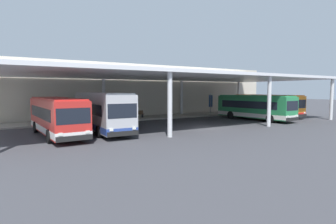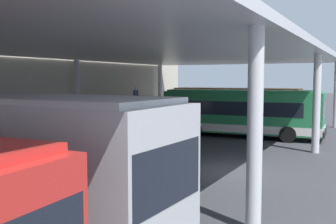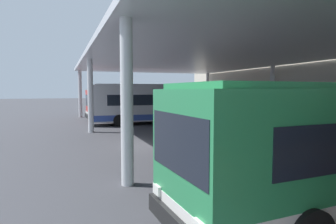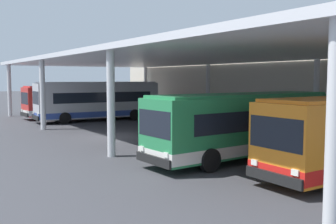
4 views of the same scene
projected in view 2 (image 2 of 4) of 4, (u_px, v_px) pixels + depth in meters
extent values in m
plane|color=#3D3D42|center=(234.00, 172.00, 17.05)|extent=(200.00, 200.00, 0.00)
cube|color=#A39E93|center=(30.00, 148.00, 22.38)|extent=(42.00, 4.50, 0.18)
cube|color=silver|center=(124.00, 48.00, 19.10)|extent=(40.00, 17.00, 0.30)
cylinder|color=silver|center=(255.00, 130.00, 10.22)|extent=(0.40, 0.40, 5.25)
cylinder|color=silver|center=(317.00, 103.00, 21.16)|extent=(0.40, 0.40, 5.25)
cylinder|color=silver|center=(77.00, 97.00, 28.43)|extent=(0.40, 0.40, 5.25)
cylinder|color=silver|center=(336.00, 95.00, 32.10)|extent=(0.40, 0.40, 5.25)
cylinder|color=silver|center=(160.00, 92.00, 39.37)|extent=(0.40, 0.40, 5.25)
cube|color=yellow|center=(0.00, 193.00, 3.77)|extent=(1.75, 0.18, 0.28)
cube|color=black|center=(167.00, 175.00, 7.03)|extent=(2.30, 0.22, 1.10)
cube|color=yellow|center=(166.00, 117.00, 6.96)|extent=(1.75, 0.20, 0.28)
cube|color=#28844C|center=(241.00, 112.00, 27.05)|extent=(2.99, 10.51, 2.70)
cube|color=white|center=(241.00, 127.00, 27.13)|extent=(3.01, 10.53, 0.50)
cube|color=black|center=(239.00, 107.00, 27.08)|extent=(2.94, 8.64, 0.90)
cube|color=black|center=(323.00, 109.00, 24.90)|extent=(2.30, 0.23, 1.10)
cube|color=black|center=(324.00, 133.00, 24.99)|extent=(2.45, 0.28, 0.36)
cube|color=#2A8B50|center=(242.00, 91.00, 26.93)|extent=(2.77, 10.08, 0.12)
cube|color=yellow|center=(323.00, 96.00, 24.84)|extent=(1.75, 0.20, 0.28)
cube|color=white|center=(323.00, 129.00, 24.14)|extent=(0.28, 0.09, 0.20)
cube|color=white|center=(325.00, 126.00, 25.78)|extent=(0.28, 0.09, 0.20)
cylinder|color=black|center=(288.00, 135.00, 24.71)|extent=(0.33, 1.01, 1.00)
cylinder|color=black|center=(293.00, 130.00, 26.93)|extent=(0.33, 1.01, 1.00)
cylinder|color=black|center=(195.00, 129.00, 27.21)|extent=(0.33, 1.01, 1.00)
cylinder|color=black|center=(207.00, 126.00, 29.44)|extent=(0.33, 1.01, 1.00)
cube|color=orange|center=(236.00, 106.00, 32.32)|extent=(2.56, 10.41, 2.70)
cube|color=red|center=(235.00, 119.00, 32.40)|extent=(2.58, 10.43, 0.50)
cube|color=black|center=(234.00, 103.00, 32.36)|extent=(2.59, 8.54, 0.90)
cube|color=black|center=(302.00, 104.00, 29.93)|extent=(2.30, 0.13, 1.10)
cube|color=black|center=(303.00, 124.00, 30.01)|extent=(2.45, 0.17, 0.36)
cube|color=orange|center=(236.00, 89.00, 32.20)|extent=(2.35, 10.00, 0.12)
cube|color=yellow|center=(302.00, 93.00, 29.87)|extent=(1.75, 0.13, 0.28)
cube|color=white|center=(301.00, 120.00, 29.19)|extent=(0.28, 0.08, 0.20)
cube|color=white|center=(305.00, 118.00, 30.78)|extent=(0.28, 0.08, 0.20)
cylinder|color=black|center=(272.00, 125.00, 29.86)|extent=(0.29, 1.00, 1.00)
cylinder|color=black|center=(279.00, 122.00, 32.02)|extent=(0.29, 1.00, 1.00)
cylinder|color=black|center=(197.00, 121.00, 32.65)|extent=(0.29, 1.00, 1.00)
cylinder|color=black|center=(208.00, 118.00, 34.82)|extent=(0.29, 1.00, 1.00)
cube|color=#2D2D33|center=(9.00, 146.00, 21.05)|extent=(0.10, 0.36, 0.45)
cylinder|color=#B2B2B7|center=(136.00, 107.00, 30.59)|extent=(0.12, 0.12, 3.20)
cube|color=#285199|center=(136.00, 102.00, 30.55)|extent=(0.70, 0.04, 1.80)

